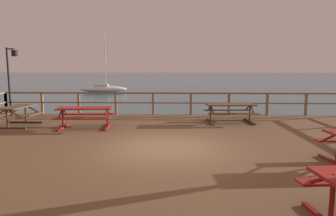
% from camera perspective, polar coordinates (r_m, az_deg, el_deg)
% --- Properties ---
extents(ground_plane, '(600.00, 600.00, 0.00)m').
position_cam_1_polar(ground_plane, '(8.61, -0.23, -13.01)').
color(ground_plane, '#2D5B6B').
extents(wooden_deck, '(16.70, 12.40, 0.83)m').
position_cam_1_polar(wooden_deck, '(8.48, -0.24, -10.37)').
color(wooden_deck, brown).
rests_on(wooden_deck, ground).
extents(railing_waterside_far, '(16.50, 0.10, 1.09)m').
position_cam_1_polar(railing_waterside_far, '(14.19, 0.76, 1.68)').
color(railing_waterside_far, brown).
rests_on(railing_waterside_far, wooden_deck).
extents(picnic_table_back_left, '(2.14, 1.59, 0.78)m').
position_cam_1_polar(picnic_table_back_left, '(11.48, -15.77, -0.92)').
color(picnic_table_back_left, maroon).
rests_on(picnic_table_back_left, wooden_deck).
extents(picnic_table_mid_centre, '(2.10, 1.55, 0.78)m').
position_cam_1_polar(picnic_table_mid_centre, '(12.44, 11.99, -0.18)').
color(picnic_table_mid_centre, brown).
rests_on(picnic_table_mid_centre, wooden_deck).
extents(picnic_table_front_right, '(1.44, 1.65, 0.78)m').
position_cam_1_polar(picnic_table_front_right, '(12.85, -27.26, -0.67)').
color(picnic_table_front_right, brown).
rests_on(picnic_table_front_right, wooden_deck).
extents(lamp_post_hooked, '(0.64, 0.38, 3.20)m').
position_cam_1_polar(lamp_post_hooked, '(15.58, -28.15, 6.34)').
color(lamp_post_hooked, black).
rests_on(lamp_post_hooked, wooden_deck).
extents(sailboat_distant, '(6.14, 2.30, 7.72)m').
position_cam_1_polar(sailboat_distant, '(39.75, -12.37, 3.68)').
color(sailboat_distant, white).
rests_on(sailboat_distant, ground).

